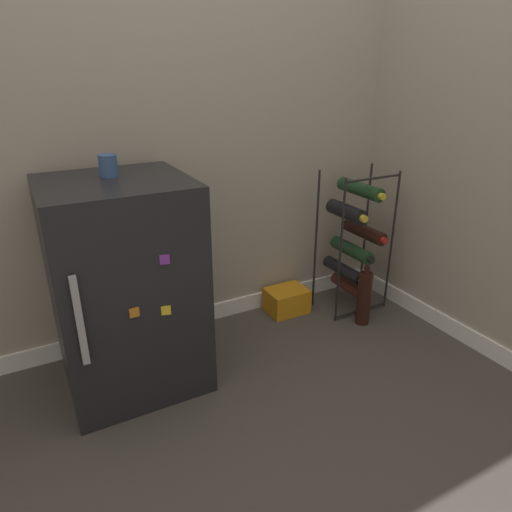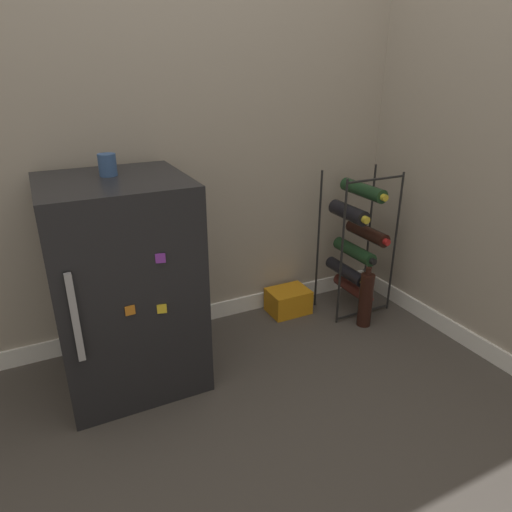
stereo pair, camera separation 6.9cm
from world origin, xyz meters
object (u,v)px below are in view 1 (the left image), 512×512
at_px(wine_rack, 353,239).
at_px(soda_box, 287,300).
at_px(fridge_top_cup, 108,166).
at_px(mini_fridge, 126,287).
at_px(loose_bottle_floor, 364,298).

xyz_separation_m(wine_rack, soda_box, (-0.35, 0.11, -0.35)).
height_order(wine_rack, fridge_top_cup, fridge_top_cup).
bearing_deg(mini_fridge, loose_bottle_floor, -5.70).
xyz_separation_m(wine_rack, fridge_top_cup, (-1.25, -0.01, 0.52)).
relative_size(soda_box, fridge_top_cup, 2.63).
bearing_deg(soda_box, wine_rack, -18.21).
distance_m(mini_fridge, loose_bottle_floor, 1.24).
bearing_deg(loose_bottle_floor, mini_fridge, 174.30).
xyz_separation_m(soda_box, loose_bottle_floor, (0.29, -0.30, 0.08)).
bearing_deg(soda_box, fridge_top_cup, -172.19).
bearing_deg(mini_fridge, soda_box, 11.38).
bearing_deg(wine_rack, mini_fridge, -176.91).
distance_m(mini_fridge, fridge_top_cup, 0.49).
distance_m(soda_box, loose_bottle_floor, 0.43).
bearing_deg(fridge_top_cup, wine_rack, 0.44).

